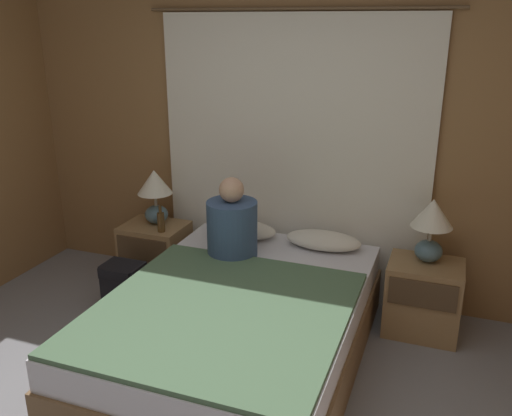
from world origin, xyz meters
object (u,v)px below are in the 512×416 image
Objects in this scene: pillow_left at (241,229)px; beer_bottle_on_left_stand at (161,222)px; nightstand_right at (423,298)px; person_left_in_bed at (232,225)px; nightstand_left at (156,254)px; bed at (239,328)px; pillow_right at (323,240)px; lamp_left at (155,190)px; lamp_right at (432,223)px; backpack_on_floor at (124,285)px.

beer_bottle_on_left_stand is at bearing -164.30° from pillow_left.
nightstand_right is at bearing -2.74° from pillow_left.
person_left_in_bed is (-1.31, -0.28, 0.47)m from nightstand_right.
pillow_left is at bearing 177.26° from nightstand_right.
nightstand_left is 0.38m from beer_bottle_on_left_stand.
pillow_right is (0.32, 0.86, 0.31)m from bed.
pillow_left is 0.63m from beer_bottle_on_left_stand.
bed is at bearing -63.65° from person_left_in_bed.
pillow_left is at bearing 1.14° from lamp_left.
lamp_left is 1.41m from pillow_right.
beer_bottle_on_left_stand is at bearing -177.00° from nightstand_right.
bed is 0.74m from person_left_in_bed.
pillow_right is 1.27m from beer_bottle_on_left_stand.
lamp_right is 2.10× the size of beer_bottle_on_left_stand.
pillow_left is 2.60× the size of beer_bottle_on_left_stand.
nightstand_right is at bearing 12.20° from person_left_in_bed.
nightstand_right is at bearing 12.73° from backpack_on_floor.
person_left_in_bed is 1.50× the size of backpack_on_floor.
nightstand_right is 1.36× the size of backpack_on_floor.
person_left_in_bed is at bearing -167.80° from nightstand_right.
person_left_in_bed is (0.07, -0.35, 0.17)m from pillow_left.
pillow_right is 2.60× the size of beer_bottle_on_left_stand.
nightstand_left is at bearing 90.55° from backpack_on_floor.
lamp_right is at bearing 4.47° from beer_bottle_on_left_stand.
lamp_right reaches higher than pillow_right.
lamp_left is at bearing -178.86° from pillow_left.
backpack_on_floor is (0.00, -0.48, -0.05)m from nightstand_left.
bed is 0.97m from pillow_left.
nightstand_left reaches higher than backpack_on_floor.
nightstand_right is (2.12, 0.00, 0.00)m from nightstand_left.
pillow_right is at bearing 0.00° from pillow_left.
person_left_in_bed reaches higher than lamp_right.
pillow_left reaches higher than nightstand_right.
pillow_right is at bearing 2.74° from nightstand_left.
pillow_right reaches higher than bed.
pillow_left is at bearing 36.64° from backpack_on_floor.
bed is 4.66× the size of lamp_left.
nightstand_left is at bearing -178.61° from lamp_right.
person_left_in_bed reaches higher than bed.
lamp_right is (1.06, 0.85, 0.55)m from bed.
lamp_right reaches higher than nightstand_right.
nightstand_right is 1.17× the size of lamp_left.
nightstand_left and nightstand_right have the same top height.
lamp_left reaches higher than pillow_left.
bed is 1.21m from beer_bottle_on_left_stand.
pillow_left is 1.00× the size of pillow_right.
person_left_in_bed is (-0.25, 0.51, 0.48)m from bed.
pillow_left is 0.98m from backpack_on_floor.
bed is 9.76× the size of beer_bottle_on_left_stand.
pillow_right is at bearing 69.31° from bed.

